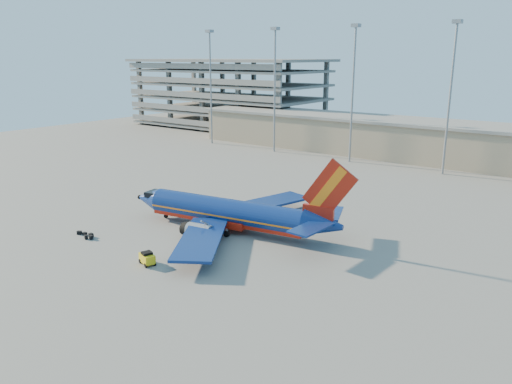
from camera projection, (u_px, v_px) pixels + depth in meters
ground at (234, 219)px, 70.49m from camera, size 220.00×220.00×0.00m
terminal_building at (438, 141)px, 108.45m from camera, size 122.00×16.00×8.50m
parking_garage at (230, 90)px, 160.45m from camera, size 62.00×32.00×21.40m
light_mast_row at (399, 81)px, 98.58m from camera, size 101.60×1.60×28.65m
aircraft_main at (232, 213)px, 65.27m from camera, size 32.25×30.80×10.97m
baggage_tug at (147, 258)px, 54.89m from camera, size 2.31×1.79×1.46m
luggage_pile at (87, 235)px, 63.35m from camera, size 3.38×1.29×0.52m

